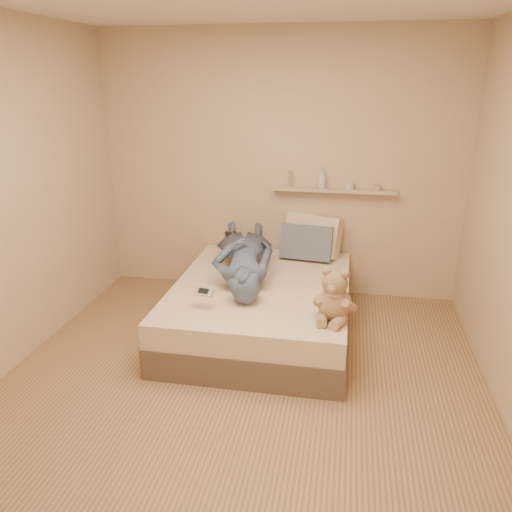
% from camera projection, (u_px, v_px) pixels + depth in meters
% --- Properties ---
extents(room, '(3.80, 3.80, 3.80)m').
position_uv_depth(room, '(237.00, 216.00, 3.18)').
color(room, '#9C7550').
rests_on(room, ground).
extents(bed, '(1.50, 1.90, 0.45)m').
position_uv_depth(bed, '(262.00, 307.00, 4.41)').
color(bed, brown).
rests_on(bed, floor).
extents(game_console, '(0.16, 0.09, 0.05)m').
position_uv_depth(game_console, '(204.00, 292.00, 3.82)').
color(game_console, silver).
rests_on(game_console, bed).
extents(teddy_bear, '(0.33, 0.34, 0.41)m').
position_uv_depth(teddy_bear, '(334.00, 299.00, 3.62)').
color(teddy_bear, '#A08457').
rests_on(teddy_bear, bed).
extents(dark_plush, '(0.17, 0.17, 0.26)m').
position_uv_depth(dark_plush, '(231.00, 245.00, 4.98)').
color(dark_plush, black).
rests_on(dark_plush, bed).
extents(pillow_cream, '(0.61, 0.43, 0.43)m').
position_uv_depth(pillow_cream, '(313.00, 236.00, 4.97)').
color(pillow_cream, '#C2B599').
rests_on(pillow_cream, bed).
extents(pillow_grey, '(0.52, 0.29, 0.37)m').
position_uv_depth(pillow_grey, '(307.00, 242.00, 4.86)').
color(pillow_grey, slate).
rests_on(pillow_grey, bed).
extents(person, '(0.83, 1.58, 0.36)m').
position_uv_depth(person, '(244.00, 255.00, 4.49)').
color(person, '#47546F').
rests_on(person, bed).
extents(wall_shelf, '(1.20, 0.12, 0.03)m').
position_uv_depth(wall_shelf, '(334.00, 190.00, 4.86)').
color(wall_shelf, tan).
rests_on(wall_shelf, wall_back).
extents(shelf_bottles, '(0.89, 0.11, 0.20)m').
position_uv_depth(shelf_bottles, '(332.00, 181.00, 4.83)').
color(shelf_bottles, silver).
rests_on(shelf_bottles, wall_shelf).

